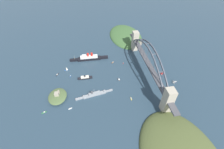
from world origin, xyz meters
The scene contains 18 objects.
ground_plane centered at (0.00, 0.00, 0.00)m, with size 1400.00×1400.00×0.00m, color #283D4C.
harbor_arch_bridge centered at (0.00, 0.00, 28.86)m, with size 265.53×14.85×68.51m.
headland_east_shore centered at (176.59, 4.53, 0.00)m, with size 157.07×95.63×21.68m.
ocean_liner centered at (74.06, 123.89, 5.38)m, with size 12.04×94.71×18.95m.
naval_cruiser centered at (-45.30, 121.69, 2.89)m, with size 16.34×74.29×17.14m.
harbor_ferry_steamer centered at (6.35, 137.35, 2.34)m, with size 8.34×31.82×7.70m.
fort_island_mid_harbor centered at (-39.45, 191.47, 4.05)m, with size 43.00×34.76×14.37m.
seaplane_taxiing_near_bridge centered at (-10.17, -33.69, 2.21)m, with size 8.67×8.92×5.14m.
seaplane_second_in_formation centered at (-39.46, -49.20, 2.07)m, with size 7.84×10.01×4.96m.
small_boat_0 centered at (18.71, 169.13, 0.78)m, with size 7.93×2.97×2.20m.
small_boat_1 centered at (40.95, 178.00, 4.71)m, with size 5.27×9.35×10.27m.
small_boat_2 centered at (51.49, 67.78, 0.94)m, with size 5.23×6.94×2.63m.
small_boat_3 centered at (-66.36, 52.63, 0.75)m, with size 7.65×1.99×2.08m.
small_boat_4 centered at (-70.80, 212.39, 0.75)m, with size 4.87×8.95×2.09m.
small_boat_5 centered at (-11.19, 65.27, 3.20)m, with size 6.44×5.31×6.69m.
small_boat_6 centered at (-70.25, 167.20, 0.66)m, with size 3.81×7.03×1.87m.
small_boat_7 centered at (28.12, 198.60, 0.78)m, with size 9.70×6.34×2.22m.
channel_marker_buoy centered at (44.78, 43.15, 1.12)m, with size 2.20×2.20×2.75m.
Camera 1 is at (-246.97, 120.34, 233.72)m, focal length 24.82 mm.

